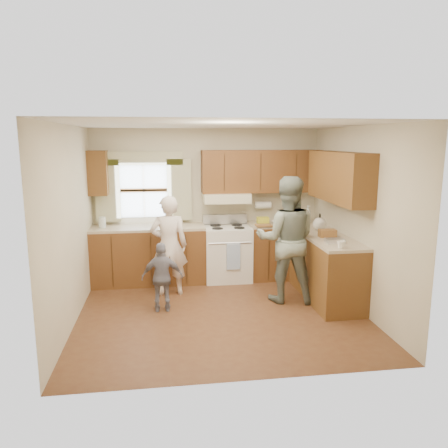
{
  "coord_description": "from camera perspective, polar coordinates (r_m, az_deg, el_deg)",
  "views": [
    {
      "loc": [
        -0.74,
        -5.57,
        2.31
      ],
      "look_at": [
        0.1,
        0.4,
        1.15
      ],
      "focal_mm": 35.0,
      "sensor_mm": 36.0,
      "label": 1
    }
  ],
  "objects": [
    {
      "name": "woman_right",
      "position": [
        6.32,
        8.18,
        -2.02
      ],
      "size": [
        1.01,
        0.87,
        1.82
      ],
      "primitive_type": "imported",
      "rotation": [
        0.0,
        0.0,
        2.92
      ],
      "color": "#2A4137",
      "rests_on": "ground"
    },
    {
      "name": "room",
      "position": [
        5.71,
        -0.43,
        0.21
      ],
      "size": [
        3.8,
        3.8,
        3.8
      ],
      "color": "#512B19",
      "rests_on": "ground"
    },
    {
      "name": "stove",
      "position": [
        7.31,
        0.42,
        -3.71
      ],
      "size": [
        0.76,
        0.67,
        1.07
      ],
      "color": "silver",
      "rests_on": "ground"
    },
    {
      "name": "woman_left",
      "position": [
        6.6,
        -7.2,
        -2.8
      ],
      "size": [
        0.56,
        0.37,
        1.51
      ],
      "primitive_type": "imported",
      "rotation": [
        0.0,
        0.0,
        3.12
      ],
      "color": "silver",
      "rests_on": "ground"
    },
    {
      "name": "child",
      "position": [
        6.03,
        -8.05,
        -6.9
      ],
      "size": [
        0.57,
        0.24,
        0.96
      ],
      "primitive_type": "imported",
      "rotation": [
        0.0,
        0.0,
        3.12
      ],
      "color": "gray",
      "rests_on": "ground"
    },
    {
      "name": "kitchen_fixtures",
      "position": [
        6.94,
        3.44,
        -1.38
      ],
      "size": [
        3.8,
        2.25,
        2.15
      ],
      "color": "#3F200D",
      "rests_on": "ground"
    }
  ]
}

